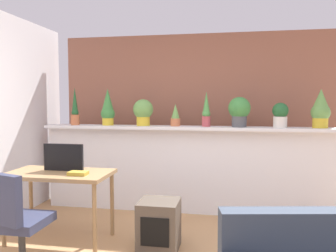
{
  "coord_description": "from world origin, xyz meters",
  "views": [
    {
      "loc": [
        0.53,
        -2.53,
        1.5
      ],
      "look_at": [
        -0.19,
        1.36,
        1.22
      ],
      "focal_mm": 36.51,
      "sensor_mm": 36.0,
      "label": 1
    }
  ],
  "objects_px": {
    "potted_plant_2": "(143,111)",
    "potted_plant_5": "(239,110)",
    "potted_plant_0": "(75,110)",
    "desk": "(59,180)",
    "side_cube_shelf": "(159,225)",
    "potted_plant_1": "(108,108)",
    "office_chair": "(16,230)",
    "potted_plant_3": "(175,116)",
    "potted_plant_7": "(321,109)",
    "potted_plant_6": "(280,115)",
    "book_on_desk": "(78,173)",
    "potted_plant_4": "(206,111)",
    "tv_monitor": "(64,157)"
  },
  "relations": [
    {
      "from": "potted_plant_2",
      "to": "potted_plant_7",
      "type": "xyz_separation_m",
      "value": [
        2.28,
        0.0,
        0.04
      ]
    },
    {
      "from": "potted_plant_4",
      "to": "book_on_desk",
      "type": "relative_size",
      "value": 2.42
    },
    {
      "from": "potted_plant_0",
      "to": "potted_plant_5",
      "type": "distance_m",
      "value": 2.26
    },
    {
      "from": "potted_plant_7",
      "to": "desk",
      "type": "bearing_deg",
      "value": -157.61
    },
    {
      "from": "potted_plant_0",
      "to": "book_on_desk",
      "type": "bearing_deg",
      "value": -63.54
    },
    {
      "from": "side_cube_shelf",
      "to": "potted_plant_6",
      "type": "bearing_deg",
      "value": 41.17
    },
    {
      "from": "potted_plant_0",
      "to": "potted_plant_3",
      "type": "xyz_separation_m",
      "value": [
        1.42,
        0.05,
        -0.08
      ]
    },
    {
      "from": "potted_plant_1",
      "to": "office_chair",
      "type": "relative_size",
      "value": 0.56
    },
    {
      "from": "potted_plant_7",
      "to": "book_on_desk",
      "type": "distance_m",
      "value": 3.0
    },
    {
      "from": "potted_plant_0",
      "to": "tv_monitor",
      "type": "xyz_separation_m",
      "value": [
        0.36,
        -1.05,
        -0.49
      ]
    },
    {
      "from": "office_chair",
      "to": "potted_plant_3",
      "type": "bearing_deg",
      "value": 60.55
    },
    {
      "from": "office_chair",
      "to": "tv_monitor",
      "type": "bearing_deg",
      "value": 87.77
    },
    {
      "from": "potted_plant_6",
      "to": "tv_monitor",
      "type": "bearing_deg",
      "value": -156.38
    },
    {
      "from": "potted_plant_3",
      "to": "office_chair",
      "type": "relative_size",
      "value": 0.32
    },
    {
      "from": "potted_plant_1",
      "to": "book_on_desk",
      "type": "distance_m",
      "value": 1.45
    },
    {
      "from": "potted_plant_4",
      "to": "book_on_desk",
      "type": "xyz_separation_m",
      "value": [
        -1.21,
        -1.29,
        -0.61
      ]
    },
    {
      "from": "potted_plant_4",
      "to": "potted_plant_5",
      "type": "bearing_deg",
      "value": -4.23
    },
    {
      "from": "potted_plant_1",
      "to": "tv_monitor",
      "type": "distance_m",
      "value": 1.22
    },
    {
      "from": "potted_plant_1",
      "to": "potted_plant_2",
      "type": "bearing_deg",
      "value": 0.88
    },
    {
      "from": "potted_plant_3",
      "to": "potted_plant_5",
      "type": "height_order",
      "value": "potted_plant_5"
    },
    {
      "from": "tv_monitor",
      "to": "side_cube_shelf",
      "type": "xyz_separation_m",
      "value": [
        1.08,
        -0.1,
        -0.65
      ]
    },
    {
      "from": "potted_plant_3",
      "to": "potted_plant_6",
      "type": "relative_size",
      "value": 0.94
    },
    {
      "from": "potted_plant_0",
      "to": "office_chair",
      "type": "height_order",
      "value": "potted_plant_0"
    },
    {
      "from": "potted_plant_4",
      "to": "office_chair",
      "type": "distance_m",
      "value": 2.63
    },
    {
      "from": "potted_plant_2",
      "to": "potted_plant_5",
      "type": "bearing_deg",
      "value": -1.85
    },
    {
      "from": "desk",
      "to": "side_cube_shelf",
      "type": "relative_size",
      "value": 2.2
    },
    {
      "from": "potted_plant_0",
      "to": "office_chair",
      "type": "xyz_separation_m",
      "value": [
        0.33,
        -1.87,
        -1.0
      ]
    },
    {
      "from": "potted_plant_0",
      "to": "potted_plant_2",
      "type": "distance_m",
      "value": 0.97
    },
    {
      "from": "tv_monitor",
      "to": "office_chair",
      "type": "relative_size",
      "value": 0.49
    },
    {
      "from": "potted_plant_3",
      "to": "desk",
      "type": "xyz_separation_m",
      "value": [
        -1.07,
        -1.19,
        -0.64
      ]
    },
    {
      "from": "potted_plant_1",
      "to": "potted_plant_7",
      "type": "xyz_separation_m",
      "value": [
        2.78,
        0.01,
        0.0
      ]
    },
    {
      "from": "potted_plant_2",
      "to": "potted_plant_7",
      "type": "distance_m",
      "value": 2.28
    },
    {
      "from": "potted_plant_1",
      "to": "book_on_desk",
      "type": "bearing_deg",
      "value": -83.26
    },
    {
      "from": "potted_plant_0",
      "to": "desk",
      "type": "relative_size",
      "value": 0.48
    },
    {
      "from": "potted_plant_1",
      "to": "potted_plant_6",
      "type": "bearing_deg",
      "value": -1.46
    },
    {
      "from": "potted_plant_5",
      "to": "potted_plant_7",
      "type": "height_order",
      "value": "potted_plant_7"
    },
    {
      "from": "potted_plant_2",
      "to": "potted_plant_3",
      "type": "height_order",
      "value": "potted_plant_2"
    },
    {
      "from": "potted_plant_3",
      "to": "book_on_desk",
      "type": "xyz_separation_m",
      "value": [
        -0.8,
        -1.29,
        -0.54
      ]
    },
    {
      "from": "office_chair",
      "to": "potted_plant_0",
      "type": "bearing_deg",
      "value": 100.03
    },
    {
      "from": "potted_plant_1",
      "to": "office_chair",
      "type": "height_order",
      "value": "potted_plant_1"
    },
    {
      "from": "office_chair",
      "to": "book_on_desk",
      "type": "xyz_separation_m",
      "value": [
        0.28,
        0.63,
        0.38
      ]
    },
    {
      "from": "potted_plant_3",
      "to": "office_chair",
      "type": "bearing_deg",
      "value": -119.45
    },
    {
      "from": "potted_plant_5",
      "to": "book_on_desk",
      "type": "relative_size",
      "value": 2.04
    },
    {
      "from": "potted_plant_4",
      "to": "potted_plant_7",
      "type": "relative_size",
      "value": 0.95
    },
    {
      "from": "potted_plant_0",
      "to": "potted_plant_1",
      "type": "xyz_separation_m",
      "value": [
        0.46,
        0.05,
        0.02
      ]
    },
    {
      "from": "potted_plant_0",
      "to": "potted_plant_1",
      "type": "distance_m",
      "value": 0.47
    },
    {
      "from": "potted_plant_7",
      "to": "potted_plant_2",
      "type": "bearing_deg",
      "value": -180.0
    },
    {
      "from": "book_on_desk",
      "to": "potted_plant_7",
      "type": "bearing_deg",
      "value": 26.24
    },
    {
      "from": "office_chair",
      "to": "book_on_desk",
      "type": "bearing_deg",
      "value": 65.82
    },
    {
      "from": "potted_plant_7",
      "to": "side_cube_shelf",
      "type": "relative_size",
      "value": 0.97
    }
  ]
}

